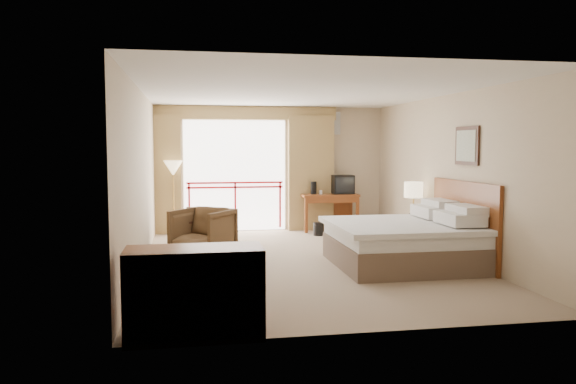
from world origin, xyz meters
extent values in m
plane|color=gray|center=(0.00, 0.00, 0.00)|extent=(7.00, 7.00, 0.00)
plane|color=white|center=(0.00, 0.00, 2.70)|extent=(7.00, 7.00, 0.00)
plane|color=#C3AF90|center=(0.00, 3.50, 1.35)|extent=(5.00, 0.00, 5.00)
plane|color=#C3AF90|center=(0.00, -3.50, 1.35)|extent=(5.00, 0.00, 5.00)
plane|color=#C3AF90|center=(-2.50, 0.00, 1.35)|extent=(0.00, 7.00, 7.00)
plane|color=#C3AF90|center=(2.50, 0.00, 1.35)|extent=(0.00, 7.00, 7.00)
plane|color=white|center=(-0.80, 3.48, 1.20)|extent=(2.40, 0.00, 2.40)
cube|color=#B10F17|center=(-0.80, 3.46, 0.95)|extent=(2.09, 0.03, 0.04)
cube|color=#B10F17|center=(-0.80, 3.46, 1.05)|extent=(2.09, 0.03, 0.04)
cube|color=#B10F17|center=(-1.79, 3.46, 0.55)|extent=(0.04, 0.03, 1.00)
cube|color=#B10F17|center=(-0.80, 3.46, 0.55)|extent=(0.04, 0.03, 1.00)
cube|color=#B10F17|center=(0.19, 3.46, 0.55)|extent=(0.04, 0.03, 1.00)
cube|color=olive|center=(-2.45, 3.35, 1.25)|extent=(1.00, 0.26, 2.50)
cube|color=olive|center=(0.85, 3.35, 1.25)|extent=(1.00, 0.26, 2.50)
cube|color=olive|center=(-0.80, 3.38, 2.55)|extent=(4.40, 0.22, 0.28)
cube|color=silver|center=(1.30, 3.47, 2.35)|extent=(0.50, 0.04, 0.50)
cube|color=brown|center=(1.45, -0.60, 0.20)|extent=(2.05, 2.00, 0.40)
cube|color=silver|center=(1.45, -0.60, 0.50)|extent=(2.01, 1.96, 0.22)
cube|color=silver|center=(1.40, -0.60, 0.63)|extent=(2.09, 2.06, 0.08)
cube|color=silver|center=(2.15, -1.05, 0.78)|extent=(0.50, 0.75, 0.18)
cube|color=silver|center=(2.15, -0.15, 0.78)|extent=(0.50, 0.75, 0.18)
cube|color=silver|center=(2.28, -1.05, 0.90)|extent=(0.40, 0.70, 0.14)
cube|color=silver|center=(2.28, -0.15, 0.90)|extent=(0.40, 0.70, 0.14)
cube|color=#662D13|center=(2.46, -0.60, 0.65)|extent=(0.06, 2.10, 1.30)
cube|color=black|center=(2.48, -0.60, 1.85)|extent=(0.03, 0.72, 0.60)
cube|color=silver|center=(2.46, -0.60, 1.85)|extent=(0.01, 0.60, 0.48)
cube|color=#662D13|center=(2.23, 0.83, 0.29)|extent=(0.41, 0.49, 0.57)
cylinder|color=tan|center=(2.23, 0.88, 0.61)|extent=(0.14, 0.14, 0.04)
cylinder|color=tan|center=(2.23, 0.88, 0.79)|extent=(0.03, 0.03, 0.36)
cylinder|color=#FFE5B2|center=(2.23, 0.88, 1.05)|extent=(0.34, 0.34, 0.28)
cube|color=black|center=(2.18, 0.68, 0.61)|extent=(0.17, 0.13, 0.07)
cube|color=#662D13|center=(1.22, 3.11, 0.78)|extent=(1.23, 0.59, 0.05)
cube|color=#662D13|center=(0.65, 2.85, 0.38)|extent=(0.06, 0.06, 0.76)
cube|color=#662D13|center=(1.78, 2.85, 0.38)|extent=(0.06, 0.06, 0.76)
cube|color=#662D13|center=(0.65, 3.36, 0.38)|extent=(0.06, 0.06, 0.76)
cube|color=#662D13|center=(1.78, 3.36, 0.38)|extent=(0.06, 0.06, 0.76)
cube|color=#662D13|center=(1.22, 3.36, 0.46)|extent=(1.13, 0.03, 0.56)
cube|color=#662D13|center=(1.22, 2.84, 0.70)|extent=(1.13, 0.03, 0.12)
cube|color=black|center=(1.52, 3.11, 1.01)|extent=(0.46, 0.35, 0.41)
cube|color=black|center=(1.52, 2.93, 1.01)|extent=(0.41, 0.02, 0.33)
cylinder|color=black|center=(0.87, 3.11, 0.94)|extent=(0.17, 0.17, 0.28)
cylinder|color=white|center=(1.02, 3.06, 0.85)|extent=(0.07, 0.07, 0.09)
cylinder|color=black|center=(0.84, 2.47, 0.13)|extent=(0.28, 0.28, 0.27)
imported|color=#442E1A|center=(-1.63, 1.96, 0.00)|extent=(0.96, 0.95, 0.68)
imported|color=#442E1A|center=(-1.57, 0.75, 0.00)|extent=(1.21, 1.22, 0.80)
cylinder|color=black|center=(-1.93, 1.26, 0.52)|extent=(0.49, 0.49, 0.04)
cylinder|color=black|center=(-1.93, 1.26, 0.26)|extent=(0.06, 0.06, 0.49)
cylinder|color=black|center=(-1.93, 1.26, 0.02)|extent=(0.35, 0.35, 0.03)
imported|color=white|center=(-1.93, 1.26, 0.54)|extent=(0.19, 0.24, 0.02)
cylinder|color=tan|center=(-2.11, 3.17, 0.01)|extent=(0.25, 0.25, 0.03)
cylinder|color=tan|center=(-2.11, 3.17, 0.67)|extent=(0.03, 0.03, 1.34)
cone|color=#FFE5B2|center=(-2.11, 3.17, 1.39)|extent=(0.39, 0.39, 0.31)
cube|color=#662D13|center=(-1.75, -3.33, 0.44)|extent=(1.31, 0.55, 0.87)
cube|color=black|center=(-1.75, -3.61, 0.44)|extent=(1.20, 0.02, 0.77)
camera|label=1|loc=(-1.78, -8.71, 1.85)|focal=35.00mm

